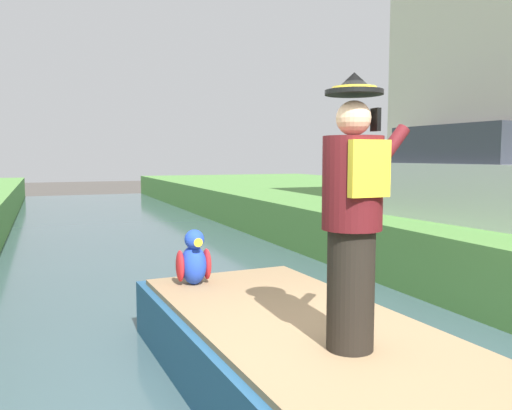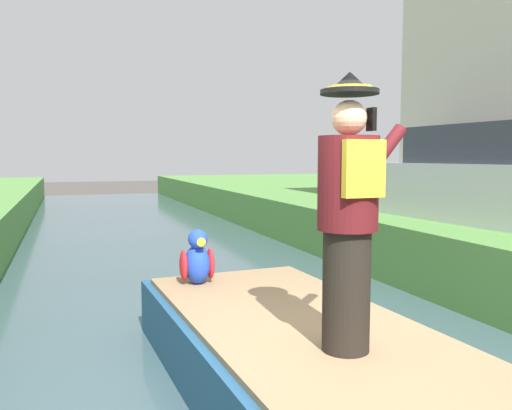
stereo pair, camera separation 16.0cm
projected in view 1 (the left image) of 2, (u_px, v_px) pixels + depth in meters
The scene contains 4 objects.
boat at pixel (305, 360), 4.12m from camera, with size 1.98×4.27×0.61m.
person_pirate at pixel (353, 214), 3.44m from camera, with size 0.61×0.42×1.85m.
parrot_plush at pixel (194, 261), 5.28m from camera, with size 0.36×0.35×0.57m.
parked_car_silver at pixel (465, 180), 8.47m from camera, with size 1.95×4.10×1.50m.
Camera 1 is at (-1.87, -2.93, 2.02)m, focal length 36.34 mm.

